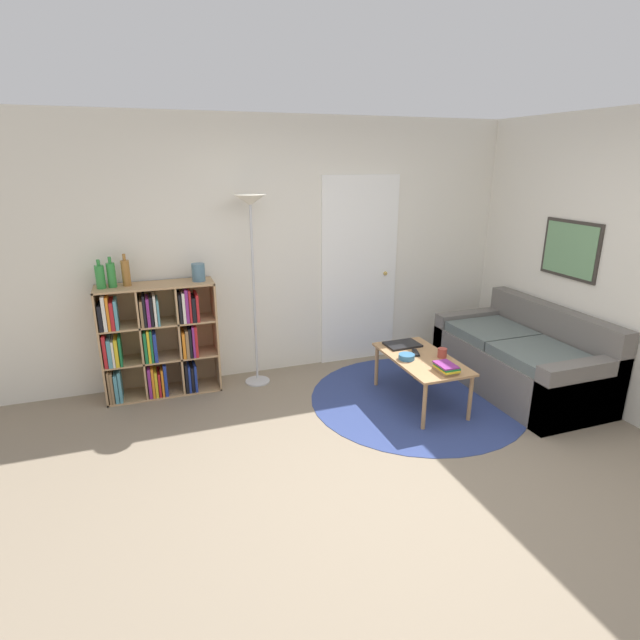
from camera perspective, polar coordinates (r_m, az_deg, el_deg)
name	(u,v)px	position (r m, az deg, el deg)	size (l,w,h in m)	color
ground_plane	(403,481)	(3.77, 9.43, -17.73)	(14.00, 14.00, 0.00)	gray
wall_back	(306,249)	(5.25, -1.60, 8.09)	(7.50, 0.11, 2.60)	silver
wall_right	(561,254)	(5.45, 25.84, 6.83)	(0.08, 5.25, 2.60)	silver
rug	(416,398)	(4.91, 10.95, -8.79)	(2.01, 2.01, 0.01)	navy
bookshelf	(156,341)	(4.99, -18.23, -2.24)	(1.06, 0.34, 1.09)	tan
floor_lamp	(251,226)	(4.77, -7.88, 10.60)	(0.30, 0.30, 1.88)	#B7B7BC
couch	(523,360)	(5.33, 22.24, -4.30)	(0.88, 1.69, 0.81)	#66605B
coffee_table	(421,362)	(4.70, 11.50, -4.73)	(0.53, 1.00, 0.45)	#AD7F51
laptop	(402,344)	(4.94, 9.40, -2.78)	(0.34, 0.24, 0.02)	black
bowl	(407,357)	(4.61, 9.87, -4.16)	(0.15, 0.15, 0.05)	teal
book_stack_on_table	(446,368)	(4.41, 14.22, -5.34)	(0.15, 0.22, 0.07)	olive
cup	(442,353)	(4.71, 13.79, -3.67)	(0.08, 0.08, 0.09)	#A33D33
remote	(416,353)	(4.76, 10.90, -3.69)	(0.09, 0.16, 0.02)	black
bottle_left	(100,277)	(4.83, -23.84, 4.57)	(0.08, 0.08, 0.26)	#2D8438
bottle_middle	(111,275)	(4.83, -22.73, 4.80)	(0.07, 0.07, 0.28)	#2D8438
bottle_right	(126,273)	(4.84, -21.31, 5.07)	(0.07, 0.07, 0.29)	olive
vase_on_shelf	(198,272)	(4.84, -13.73, 5.31)	(0.12, 0.12, 0.17)	slate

